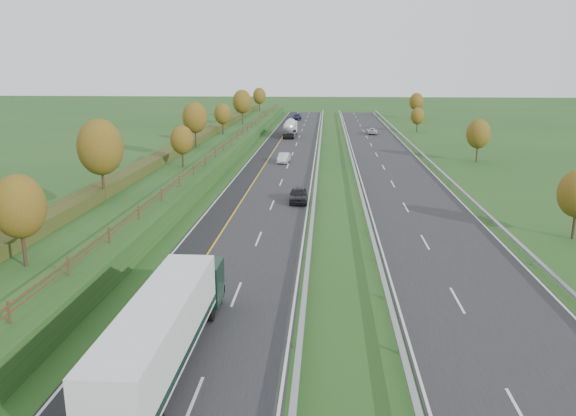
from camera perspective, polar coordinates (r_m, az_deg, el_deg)
name	(u,v)px	position (r m, az deg, el deg)	size (l,w,h in m)	color
ground	(334,172)	(78.67, 4.68, 3.68)	(400.00, 400.00, 0.00)	#20481A
near_carriageway	(280,165)	(83.87, -0.84, 4.39)	(10.50, 200.00, 0.04)	#242427
far_carriageway	(391,166)	(84.13, 10.46, 4.19)	(10.50, 200.00, 0.04)	#242427
hard_shoulder	(255,165)	(84.26, -3.39, 4.42)	(3.00, 200.00, 0.04)	black
lane_markings	(323,165)	(83.46, 3.55, 4.34)	(26.75, 200.00, 0.01)	silver
embankment_left	(194,158)	(85.76, -9.57, 5.08)	(12.00, 200.00, 2.00)	#20481A
hedge_left	(180,147)	(86.02, -10.91, 6.09)	(2.20, 180.00, 1.10)	#303C18
fence_left	(222,147)	(84.17, -6.68, 6.20)	(0.12, 189.06, 1.20)	#422B19
median_barrier_near	(318,161)	(83.49, 3.07, 4.74)	(0.32, 200.00, 0.71)	gray
median_barrier_far	(353,162)	(83.58, 6.58, 4.68)	(0.32, 200.00, 0.71)	gray
outer_barrier_far	(432,163)	(84.89, 14.38, 4.48)	(0.32, 200.00, 0.71)	gray
trees_left	(189,124)	(81.75, -10.02, 8.42)	(6.64, 164.30, 7.66)	#2D2116
trees_far	(445,120)	(114.34, 15.65, 8.63)	(8.45, 118.60, 7.12)	#2D2116
box_lorry	(166,327)	(27.65, -12.27, -11.76)	(2.58, 16.28, 4.06)	black
road_tanker	(290,127)	(118.72, 0.22, 8.18)	(2.40, 11.22, 3.46)	silver
car_dark_near	(299,195)	(60.48, 1.08, 1.35)	(1.90, 4.72, 1.61)	black
car_silver_mid	(284,158)	(85.82, -0.43, 5.13)	(1.53, 4.40, 1.45)	silver
car_small_far	(297,117)	(155.84, 0.91, 9.23)	(2.21, 5.44, 1.58)	#14173E
car_oncoming	(372,131)	(124.04, 8.52, 7.74)	(2.15, 4.66, 1.29)	silver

